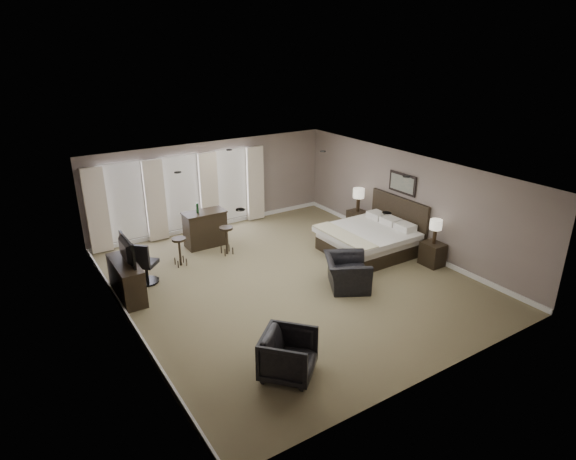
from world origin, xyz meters
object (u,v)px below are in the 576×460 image
nightstand_near (432,254)px  desk_chair (145,262)px  lamp_far (358,200)px  tv (124,260)px  bar_counter (205,229)px  armchair_near (347,267)px  armchair_far (289,353)px  nightstand_far (357,220)px  dresser (127,280)px  bed (368,229)px  bar_stool_left (180,252)px  bar_stool_right (227,241)px  lamp_near (435,232)px

nightstand_near → desk_chair: desk_chair is taller
lamp_far → desk_chair: (-6.35, 0.05, -0.41)m
tv → bar_counter: bar_counter is taller
armchair_near → armchair_far: bearing=153.7°
nightstand_far → lamp_far: 0.64m
nightstand_far → bar_counter: size_ratio=0.52×
dresser → armchair_near: 4.91m
bed → bar_stool_left: 4.89m
dresser → armchair_near: size_ratio=1.30×
dresser → bar_stool_right: (2.86, 0.91, -0.03)m
bar_stool_left → dresser: bearing=-149.9°
lamp_far → tv: 6.93m
nightstand_far → bar_counter: 4.51m
nightstand_far → armchair_near: size_ratio=0.53×
bed → nightstand_near: 1.75m
bar_counter → desk_chair: 2.42m
bar_counter → bar_stool_right: (0.24, -0.83, -0.12)m
nightstand_far → armchair_far: 7.06m
armchair_near → bar_stool_right: bearing=55.1°
tv → bar_counter: bearing=-56.4°
bar_counter → dresser: bearing=-146.4°
nightstand_far → bar_counter: bar_counter is taller
tv → desk_chair: 0.82m
nightstand_near → lamp_near: size_ratio=0.95×
dresser → armchair_far: armchair_far is taller
nightstand_far → bar_stool_left: bearing=174.6°
dresser → tv: tv is taller
nightstand_far → nightstand_near: bearing=-90.0°
tv → armchair_near: 4.92m
dresser → tv: size_ratio=1.44×
bed → armchair_far: 5.47m
dresser → bar_stool_left: 1.81m
lamp_near → tv: size_ratio=0.63×
bar_stool_left → armchair_near: bearing=-48.1°
bed → bar_stool_right: (-3.17, 1.96, -0.31)m
nightstand_near → bar_counter: 6.04m
dresser → bar_counter: bar_counter is taller
bar_stool_right → armchair_near: bearing=-64.2°
bed → armchair_near: size_ratio=1.96×
nightstand_far → bar_stool_left: (-5.36, 0.51, 0.08)m
nightstand_near → tv: tv is taller
tv → nightstand_near: bearing=-109.9°
bar_counter → bed: bearing=-39.3°
nightstand_near → armchair_far: 5.64m
dresser → desk_chair: (0.57, 0.45, 0.11)m
bed → bar_stool_right: bed is taller
lamp_near → lamp_far: 2.90m
bed → nightstand_near: bearing=-58.5°
nightstand_far → bar_stool_left: bar_stool_left is taller
bar_counter → bar_stool_left: size_ratio=1.54×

